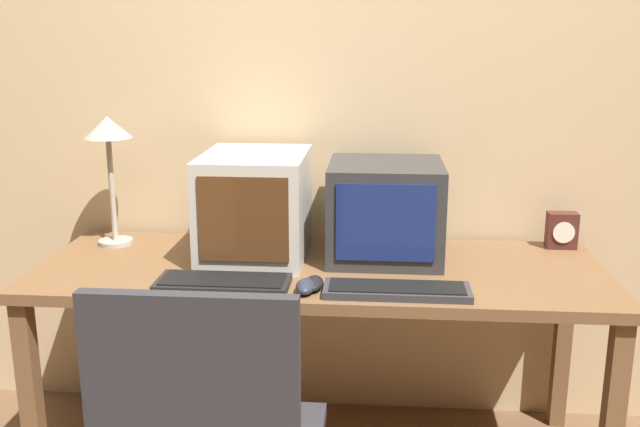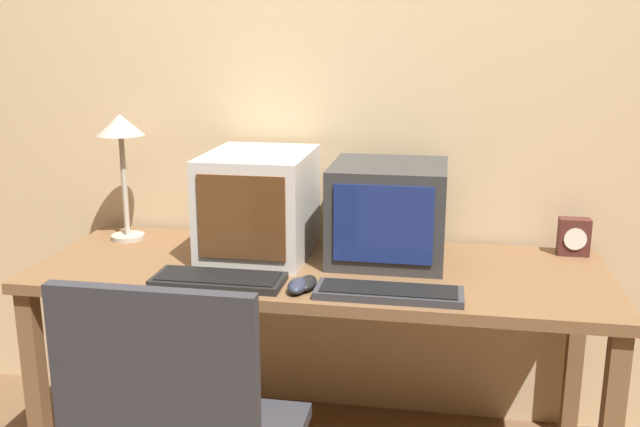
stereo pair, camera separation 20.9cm
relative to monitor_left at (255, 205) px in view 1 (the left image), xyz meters
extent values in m
cube|color=#D1B284|center=(0.23, 0.30, 0.41)|extent=(8.00, 0.05, 2.60)
cube|color=brown|center=(0.23, -0.09, -0.19)|extent=(1.86, 0.68, 0.04)
cube|color=brown|center=(-0.65, -0.39, -0.55)|extent=(0.06, 0.06, 0.67)
cube|color=brown|center=(1.11, -0.39, -0.55)|extent=(0.06, 0.06, 0.67)
cube|color=brown|center=(-0.65, 0.20, -0.55)|extent=(0.06, 0.06, 0.67)
cube|color=brown|center=(1.11, 0.20, -0.55)|extent=(0.06, 0.06, 0.67)
cube|color=beige|center=(0.00, 0.00, 0.00)|extent=(0.34, 0.43, 0.35)
cube|color=#563319|center=(0.00, -0.22, 0.01)|extent=(0.28, 0.01, 0.27)
cube|color=#333333|center=(0.44, 0.03, -0.01)|extent=(0.38, 0.37, 0.32)
cube|color=navy|center=(0.44, -0.17, -0.01)|extent=(0.31, 0.01, 0.25)
cube|color=black|center=(-0.05, -0.32, -0.17)|extent=(0.40, 0.16, 0.02)
cube|color=black|center=(-0.05, -0.32, -0.15)|extent=(0.37, 0.13, 0.00)
cube|color=#333338|center=(0.47, -0.34, -0.17)|extent=(0.43, 0.14, 0.02)
cube|color=black|center=(0.47, -0.34, -0.15)|extent=(0.40, 0.11, 0.00)
ellipsoid|color=black|center=(0.23, -0.31, -0.16)|extent=(0.06, 0.11, 0.03)
ellipsoid|color=#282D3D|center=(0.21, -0.35, -0.16)|extent=(0.06, 0.11, 0.04)
cube|color=#4C231E|center=(1.06, 0.18, -0.11)|extent=(0.10, 0.06, 0.13)
cylinder|color=white|center=(1.06, 0.14, -0.11)|extent=(0.07, 0.00, 0.07)
cylinder|color=#B2A899|center=(-0.53, 0.09, -0.17)|extent=(0.12, 0.12, 0.02)
cylinder|color=#B2A899|center=(-0.53, 0.09, 0.03)|extent=(0.02, 0.02, 0.38)
cone|color=#B2A899|center=(-0.53, 0.09, 0.25)|extent=(0.17, 0.17, 0.08)
cube|color=#2D2D33|center=(0.04, -1.01, -0.18)|extent=(0.45, 0.04, 0.50)
camera|label=1|loc=(0.41, -2.31, 0.57)|focal=40.00mm
camera|label=2|loc=(0.62, -2.29, 0.57)|focal=40.00mm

